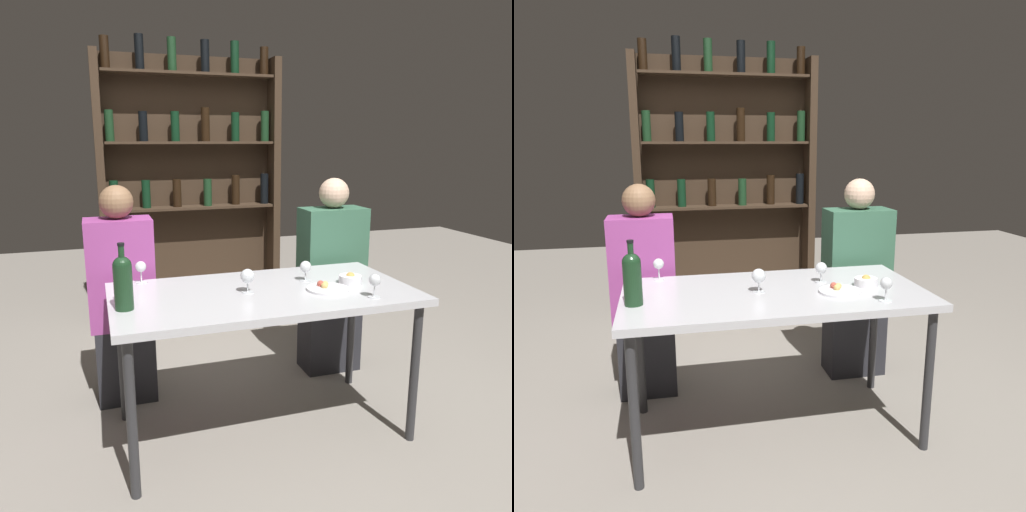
% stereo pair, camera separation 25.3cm
% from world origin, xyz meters
% --- Properties ---
extents(ground_plane, '(10.00, 10.00, 0.00)m').
position_xyz_m(ground_plane, '(0.00, 0.00, 0.00)').
color(ground_plane, gray).
extents(dining_table, '(1.48, 0.76, 0.76)m').
position_xyz_m(dining_table, '(0.00, 0.00, 0.70)').
color(dining_table, silver).
rests_on(dining_table, ground_plane).
extents(wine_rack_wall, '(1.46, 0.21, 2.25)m').
position_xyz_m(wine_rack_wall, '(0.00, 1.82, 1.17)').
color(wine_rack_wall, '#38281C').
rests_on(wine_rack_wall, ground_plane).
extents(wine_bottle, '(0.08, 0.08, 0.30)m').
position_xyz_m(wine_bottle, '(-0.67, -0.08, 0.89)').
color(wine_bottle, '#19381E').
rests_on(wine_bottle, dining_table).
extents(wine_glass_0, '(0.06, 0.06, 0.11)m').
position_xyz_m(wine_glass_0, '(0.46, -0.26, 0.84)').
color(wine_glass_0, silver).
rests_on(wine_glass_0, dining_table).
extents(wine_glass_1, '(0.07, 0.07, 0.12)m').
position_xyz_m(wine_glass_1, '(-0.08, -0.01, 0.84)').
color(wine_glass_1, silver).
rests_on(wine_glass_1, dining_table).
extents(wine_glass_2, '(0.06, 0.06, 0.11)m').
position_xyz_m(wine_glass_2, '(-0.56, 0.33, 0.84)').
color(wine_glass_2, silver).
rests_on(wine_glass_2, dining_table).
extents(wine_glass_3, '(0.06, 0.06, 0.11)m').
position_xyz_m(wine_glass_3, '(0.27, 0.10, 0.83)').
color(wine_glass_3, silver).
rests_on(wine_glass_3, dining_table).
extents(food_plate_0, '(0.21, 0.21, 0.04)m').
position_xyz_m(food_plate_0, '(0.30, -0.09, 0.77)').
color(food_plate_0, white).
rests_on(food_plate_0, dining_table).
extents(snack_bowl, '(0.12, 0.12, 0.06)m').
position_xyz_m(snack_bowl, '(0.47, -0.02, 0.78)').
color(snack_bowl, white).
rests_on(snack_bowl, dining_table).
extents(seated_person_left, '(0.36, 0.22, 1.25)m').
position_xyz_m(seated_person_left, '(-0.65, 0.56, 0.59)').
color(seated_person_left, '#26262B').
rests_on(seated_person_left, ground_plane).
extents(seated_person_right, '(0.40, 0.22, 1.26)m').
position_xyz_m(seated_person_right, '(0.65, 0.56, 0.59)').
color(seated_person_right, '#26262B').
rests_on(seated_person_right, ground_plane).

